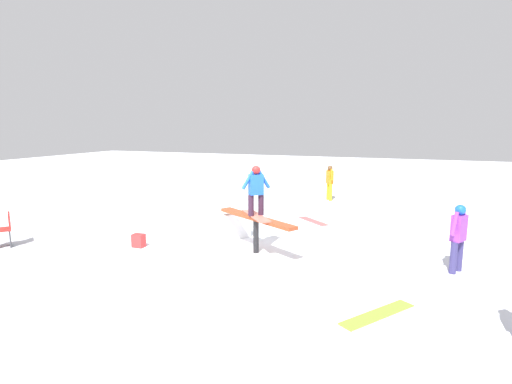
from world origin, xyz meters
TOP-DOWN VIEW (x-y plane):
  - ground_plane at (0.00, 0.00)m, footprint 60.00×60.00m
  - rail_feature at (0.00, 0.00)m, footprint 2.40×1.59m
  - snow_kicker_ramp at (-1.79, 1.06)m, footprint 2.31×2.21m
  - main_rider_on_rail at (0.00, 0.00)m, footprint 1.12×1.24m
  - bystander_orange at (0.39, 7.52)m, footprint 0.39×0.54m
  - bystander_purple at (4.44, 0.30)m, footprint 0.40×0.61m
  - loose_snowboard_white at (-4.73, 0.53)m, footprint 0.74×1.25m
  - loose_snowboard_coral at (0.60, 3.63)m, footprint 1.16×1.08m
  - loose_snowboard_lime at (3.04, -2.33)m, footprint 1.13×1.43m
  - folding_chair at (-6.20, -1.86)m, footprint 0.62×0.62m
  - backpack_on_snow at (-2.97, -0.65)m, footprint 0.30×0.22m

SIDE VIEW (x-z plane):
  - ground_plane at x=0.00m, z-range 0.00..0.00m
  - loose_snowboard_white at x=-4.73m, z-range 0.00..0.02m
  - loose_snowboard_coral at x=0.60m, z-range 0.00..0.02m
  - loose_snowboard_lime at x=3.04m, z-range 0.00..0.02m
  - backpack_on_snow at x=-2.97m, z-range 0.00..0.34m
  - snow_kicker_ramp at x=-1.79m, z-range 0.00..0.72m
  - folding_chair at x=-6.20m, z-range -0.03..0.85m
  - rail_feature at x=0.00m, z-range 0.32..1.23m
  - bystander_orange at x=0.39m, z-range 0.09..1.54m
  - bystander_purple at x=4.44m, z-range 0.09..1.55m
  - main_rider_on_rail at x=0.00m, z-range 0.89..2.12m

